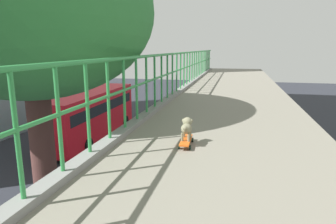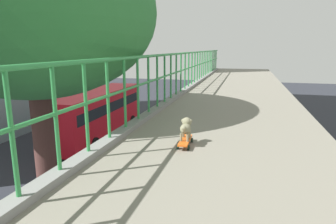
{
  "view_description": "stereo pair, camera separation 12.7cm",
  "coord_description": "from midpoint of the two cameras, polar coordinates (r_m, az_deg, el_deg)",
  "views": [
    {
      "loc": [
        1.5,
        -0.5,
        6.52
      ],
      "look_at": [
        0.48,
        3.86,
        5.55
      ],
      "focal_mm": 31.73,
      "sensor_mm": 36.0,
      "label": 1
    },
    {
      "loc": [
        1.62,
        -0.47,
        6.52
      ],
      "look_at": [
        0.48,
        3.86,
        5.55
      ],
      "focal_mm": 31.73,
      "sensor_mm": 36.0,
      "label": 2
    }
  ],
  "objects": [
    {
      "name": "small_dog",
      "position": [
        4.22,
        2.75,
        -2.82
      ],
      "size": [
        0.17,
        0.37,
        0.29
      ],
      "color": "gray",
      "rests_on": "toy_skateboard"
    },
    {
      "name": "roadside_tree_mid",
      "position": [
        6.71,
        -25.45,
        16.2
      ],
      "size": [
        4.88,
        4.88,
        8.9
      ],
      "color": "#54322E",
      "rests_on": "ground"
    },
    {
      "name": "city_bus",
      "position": [
        22.11,
        -14.75,
        -0.08
      ],
      "size": [
        2.62,
        10.27,
        3.46
      ],
      "color": "red",
      "rests_on": "ground"
    },
    {
      "name": "toy_skateboard",
      "position": [
        4.23,
        2.63,
        -5.54
      ],
      "size": [
        0.2,
        0.53,
        0.09
      ],
      "color": "#E25C1A",
      "rests_on": "overpass_deck"
    }
  ]
}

